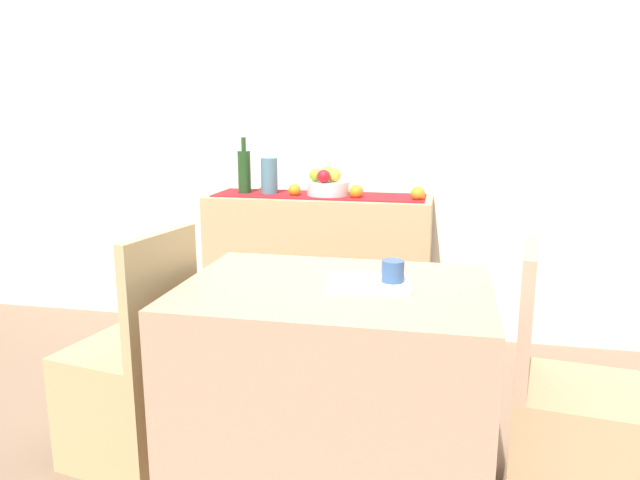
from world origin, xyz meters
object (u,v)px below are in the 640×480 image
object	(u,v)px
wine_bottle	(244,171)
chair_by_corner	(569,438)
chair_near_window	(132,393)
fruit_bowl	(328,188)
sideboard_console	(319,271)
dining_table	(335,387)
coffee_cup	(393,274)
ceramic_vase	(269,176)
open_book	(368,283)

from	to	relation	value
wine_bottle	chair_by_corner	bearing A→B (deg)	-39.80
wine_bottle	chair_by_corner	world-z (taller)	wine_bottle
chair_near_window	chair_by_corner	size ratio (longest dim) A/B	1.00
fruit_bowl	sideboard_console	bearing A→B (deg)	180.00
sideboard_console	wine_bottle	distance (m)	0.70
fruit_bowl	wine_bottle	distance (m)	0.48
dining_table	sideboard_console	bearing A→B (deg)	104.26
sideboard_console	chair_near_window	size ratio (longest dim) A/B	1.36
wine_bottle	coffee_cup	distance (m)	1.58
ceramic_vase	fruit_bowl	bearing A→B (deg)	0.00
coffee_cup	chair_by_corner	distance (m)	0.79
fruit_bowl	open_book	size ratio (longest dim) A/B	0.82
wine_bottle	ceramic_vase	world-z (taller)	wine_bottle
ceramic_vase	sideboard_console	bearing A→B (deg)	0.00
fruit_bowl	chair_near_window	world-z (taller)	fruit_bowl
sideboard_console	coffee_cup	xyz separation A→B (m)	(0.52, -1.26, 0.36)
ceramic_vase	open_book	world-z (taller)	ceramic_vase
ceramic_vase	coffee_cup	bearing A→B (deg)	-57.55
wine_bottle	open_book	distance (m)	1.55
fruit_bowl	open_book	distance (m)	1.33
wine_bottle	chair_near_window	distance (m)	1.47
dining_table	chair_by_corner	size ratio (longest dim) A/B	1.16
coffee_cup	chair_near_window	world-z (taller)	chair_near_window
coffee_cup	chair_near_window	size ratio (longest dim) A/B	0.10
fruit_bowl	chair_by_corner	distance (m)	1.78
fruit_bowl	dining_table	size ratio (longest dim) A/B	0.22
fruit_bowl	chair_near_window	size ratio (longest dim) A/B	0.25
ceramic_vase	dining_table	size ratio (longest dim) A/B	0.19
ceramic_vase	chair_near_window	distance (m)	1.47
dining_table	chair_by_corner	world-z (taller)	chair_by_corner
coffee_cup	chair_by_corner	bearing A→B (deg)	-2.27
ceramic_vase	chair_near_window	xyz separation A→B (m)	(-0.17, -1.29, -0.69)
wine_bottle	chair_near_window	size ratio (longest dim) A/B	0.35
ceramic_vase	coffee_cup	size ratio (longest dim) A/B	2.23
chair_near_window	ceramic_vase	bearing A→B (deg)	82.27
fruit_bowl	coffee_cup	size ratio (longest dim) A/B	2.54
wine_bottle	open_book	size ratio (longest dim) A/B	1.12
ceramic_vase	chair_by_corner	size ratio (longest dim) A/B	0.22
ceramic_vase	chair_near_window	size ratio (longest dim) A/B	0.22
chair_near_window	wine_bottle	bearing A→B (deg)	88.67
ceramic_vase	chair_by_corner	xyz separation A→B (m)	(1.39, -1.28, -0.69)
wine_bottle	chair_by_corner	xyz separation A→B (m)	(1.54, -1.28, -0.71)
wine_bottle	open_book	xyz separation A→B (m)	(0.86, -1.27, -0.23)
sideboard_console	open_book	xyz separation A→B (m)	(0.44, -1.27, 0.32)
fruit_bowl	ceramic_vase	xyz separation A→B (m)	(-0.33, 0.00, 0.06)
ceramic_vase	dining_table	distance (m)	1.54
sideboard_console	ceramic_vase	distance (m)	0.60
coffee_cup	wine_bottle	bearing A→B (deg)	126.90
coffee_cup	chair_by_corner	xyz separation A→B (m)	(0.59, -0.02, -0.52)
sideboard_console	wine_bottle	size ratio (longest dim) A/B	3.91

